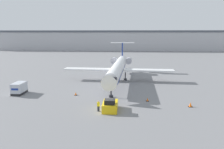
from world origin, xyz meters
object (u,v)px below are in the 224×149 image
(traffic_cone_left, at_px, (76,94))
(traffic_cone_mid, at_px, (190,105))
(traffic_cone_right, at_px, (147,100))
(luggage_cart, at_px, (19,88))
(worker_near_tug, at_px, (98,106))
(airplane_main, at_px, (118,67))
(pushback_tug, at_px, (110,106))

(traffic_cone_left, xyz_separation_m, traffic_cone_mid, (20.05, -5.35, 0.08))
(traffic_cone_right, relative_size, traffic_cone_mid, 0.78)
(luggage_cart, distance_m, traffic_cone_left, 11.29)
(luggage_cart, height_order, traffic_cone_left, luggage_cart)
(luggage_cart, relative_size, traffic_cone_mid, 4.49)
(luggage_cart, relative_size, traffic_cone_left, 5.68)
(luggage_cart, bearing_deg, worker_near_tug, -27.28)
(traffic_cone_mid, bearing_deg, traffic_cone_left, 165.05)
(airplane_main, xyz_separation_m, pushback_tug, (-0.37, -21.45, -2.60))
(worker_near_tug, bearing_deg, pushback_tug, 17.46)
(pushback_tug, bearing_deg, traffic_cone_left, 132.67)
(luggage_cart, relative_size, worker_near_tug, 2.05)
(airplane_main, xyz_separation_m, worker_near_tug, (-2.12, -22.00, -2.47))
(worker_near_tug, relative_size, traffic_cone_right, 2.81)
(airplane_main, distance_m, traffic_cone_mid, 22.91)
(airplane_main, height_order, traffic_cone_mid, airplane_main)
(traffic_cone_right, xyz_separation_m, traffic_cone_mid, (6.65, -2.54, 0.08))
(airplane_main, height_order, traffic_cone_right, airplane_main)
(traffic_cone_left, bearing_deg, pushback_tug, -47.33)
(luggage_cart, distance_m, worker_near_tug, 18.81)
(traffic_cone_left, xyz_separation_m, traffic_cone_right, (13.40, -2.82, -0.00))
(traffic_cone_mid, bearing_deg, pushback_tug, -169.13)
(worker_near_tug, height_order, traffic_cone_right, worker_near_tug)
(pushback_tug, height_order, luggage_cart, luggage_cart)
(pushback_tug, bearing_deg, traffic_cone_right, 38.94)
(luggage_cart, bearing_deg, pushback_tug, -23.61)
(luggage_cart, xyz_separation_m, traffic_cone_left, (11.25, -0.25, -0.84))
(pushback_tug, bearing_deg, traffic_cone_mid, 10.87)
(traffic_cone_right, bearing_deg, airplane_main, 109.49)
(airplane_main, distance_m, traffic_cone_right, 17.71)
(airplane_main, distance_m, pushback_tug, 21.61)
(airplane_main, xyz_separation_m, luggage_cart, (-18.83, -13.38, -2.23))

